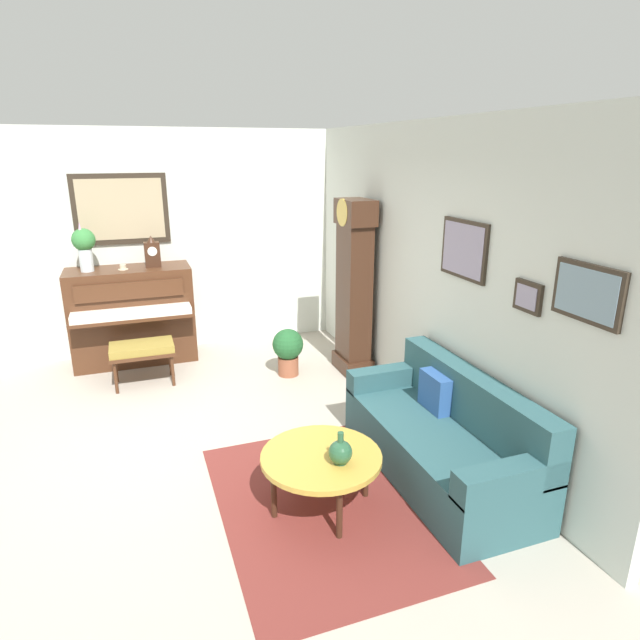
{
  "coord_description": "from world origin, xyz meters",
  "views": [
    {
      "loc": [
        4.45,
        -0.26,
        2.53
      ],
      "look_at": [
        -0.03,
        1.36,
        1.01
      ],
      "focal_mm": 30.02,
      "sensor_mm": 36.0,
      "label": 1
    }
  ],
  "objects_px": {
    "piano": "(133,315)",
    "potted_plant": "(288,349)",
    "couch": "(443,438)",
    "grandfather_clock": "(354,292)",
    "teacup": "(123,268)",
    "flower_vase": "(84,245)",
    "green_jug": "(340,452)",
    "piano_bench": "(142,350)",
    "coffee_table": "(321,458)",
    "mantel_clock": "(152,253)"
  },
  "relations": [
    {
      "from": "piano",
      "to": "potted_plant",
      "type": "xyz_separation_m",
      "value": [
        1.07,
        1.66,
        -0.28
      ]
    },
    {
      "from": "piano",
      "to": "couch",
      "type": "relative_size",
      "value": 0.76
    },
    {
      "from": "grandfather_clock",
      "to": "teacup",
      "type": "distance_m",
      "value": 2.74
    },
    {
      "from": "couch",
      "to": "flower_vase",
      "type": "distance_m",
      "value": 4.53
    },
    {
      "from": "green_jug",
      "to": "piano_bench",
      "type": "bearing_deg",
      "value": -157.04
    },
    {
      "from": "coffee_table",
      "to": "flower_vase",
      "type": "distance_m",
      "value": 4.02
    },
    {
      "from": "mantel_clock",
      "to": "potted_plant",
      "type": "bearing_deg",
      "value": 51.85
    },
    {
      "from": "coffee_table",
      "to": "potted_plant",
      "type": "bearing_deg",
      "value": 169.02
    },
    {
      "from": "coffee_table",
      "to": "grandfather_clock",
      "type": "bearing_deg",
      "value": 151.8
    },
    {
      "from": "piano",
      "to": "potted_plant",
      "type": "relative_size",
      "value": 2.57
    },
    {
      "from": "green_jug",
      "to": "potted_plant",
      "type": "distance_m",
      "value": 2.62
    },
    {
      "from": "flower_vase",
      "to": "couch",
      "type": "bearing_deg",
      "value": 38.31
    },
    {
      "from": "green_jug",
      "to": "potted_plant",
      "type": "xyz_separation_m",
      "value": [
        -2.58,
        0.38,
        -0.2
      ]
    },
    {
      "from": "green_jug",
      "to": "grandfather_clock",
      "type": "bearing_deg",
      "value": 154.92
    },
    {
      "from": "green_jug",
      "to": "piano",
      "type": "bearing_deg",
      "value": -160.68
    },
    {
      "from": "piano_bench",
      "to": "grandfather_clock",
      "type": "distance_m",
      "value": 2.47
    },
    {
      "from": "mantel_clock",
      "to": "piano",
      "type": "bearing_deg",
      "value": -90.35
    },
    {
      "from": "piano_bench",
      "to": "teacup",
      "type": "xyz_separation_m",
      "value": [
        -0.73,
        -0.11,
        0.8
      ]
    },
    {
      "from": "green_jug",
      "to": "mantel_clock",
      "type": "bearing_deg",
      "value": -164.95
    },
    {
      "from": "piano",
      "to": "flower_vase",
      "type": "relative_size",
      "value": 2.48
    },
    {
      "from": "piano_bench",
      "to": "coffee_table",
      "type": "xyz_separation_m",
      "value": [
        2.74,
        1.13,
        -0.0
      ]
    },
    {
      "from": "couch",
      "to": "green_jug",
      "type": "relative_size",
      "value": 7.92
    },
    {
      "from": "piano",
      "to": "green_jug",
      "type": "height_order",
      "value": "piano"
    },
    {
      "from": "couch",
      "to": "potted_plant",
      "type": "bearing_deg",
      "value": -165.61
    },
    {
      "from": "piano",
      "to": "grandfather_clock",
      "type": "xyz_separation_m",
      "value": [
        1.2,
        2.43,
        0.37
      ]
    },
    {
      "from": "flower_vase",
      "to": "green_jug",
      "type": "xyz_separation_m",
      "value": [
        3.65,
        1.72,
        -0.97
      ]
    },
    {
      "from": "coffee_table",
      "to": "mantel_clock",
      "type": "xyz_separation_m",
      "value": [
        -3.51,
        -0.89,
        0.95
      ]
    },
    {
      "from": "flower_vase",
      "to": "potted_plant",
      "type": "height_order",
      "value": "flower_vase"
    },
    {
      "from": "coffee_table",
      "to": "piano",
      "type": "bearing_deg",
      "value": -161.25
    },
    {
      "from": "grandfather_clock",
      "to": "mantel_clock",
      "type": "height_order",
      "value": "grandfather_clock"
    },
    {
      "from": "couch",
      "to": "mantel_clock",
      "type": "bearing_deg",
      "value": -150.13
    },
    {
      "from": "teacup",
      "to": "green_jug",
      "type": "relative_size",
      "value": 0.48
    },
    {
      "from": "piano",
      "to": "couch",
      "type": "bearing_deg",
      "value": 33.47
    },
    {
      "from": "piano_bench",
      "to": "potted_plant",
      "type": "relative_size",
      "value": 1.25
    },
    {
      "from": "piano",
      "to": "flower_vase",
      "type": "bearing_deg",
      "value": -89.83
    },
    {
      "from": "grandfather_clock",
      "to": "teacup",
      "type": "height_order",
      "value": "grandfather_clock"
    },
    {
      "from": "piano_bench",
      "to": "couch",
      "type": "bearing_deg",
      "value": 39.73
    },
    {
      "from": "mantel_clock",
      "to": "green_jug",
      "type": "distance_m",
      "value": 3.87
    },
    {
      "from": "piano",
      "to": "coffee_table",
      "type": "bearing_deg",
      "value": 18.75
    },
    {
      "from": "coffee_table",
      "to": "flower_vase",
      "type": "bearing_deg",
      "value": -155.04
    },
    {
      "from": "teacup",
      "to": "green_jug",
      "type": "height_order",
      "value": "teacup"
    },
    {
      "from": "piano_bench",
      "to": "potted_plant",
      "type": "height_order",
      "value": "potted_plant"
    },
    {
      "from": "mantel_clock",
      "to": "flower_vase",
      "type": "height_order",
      "value": "flower_vase"
    },
    {
      "from": "flower_vase",
      "to": "green_jug",
      "type": "bearing_deg",
      "value": 25.25
    },
    {
      "from": "teacup",
      "to": "green_jug",
      "type": "distance_m",
      "value": 3.9
    },
    {
      "from": "flower_vase",
      "to": "teacup",
      "type": "bearing_deg",
      "value": 83.23
    },
    {
      "from": "piano_bench",
      "to": "grandfather_clock",
      "type": "relative_size",
      "value": 0.34
    },
    {
      "from": "grandfather_clock",
      "to": "flower_vase",
      "type": "distance_m",
      "value": 3.16
    },
    {
      "from": "coffee_table",
      "to": "mantel_clock",
      "type": "distance_m",
      "value": 3.74
    },
    {
      "from": "piano_bench",
      "to": "mantel_clock",
      "type": "relative_size",
      "value": 1.84
    }
  ]
}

